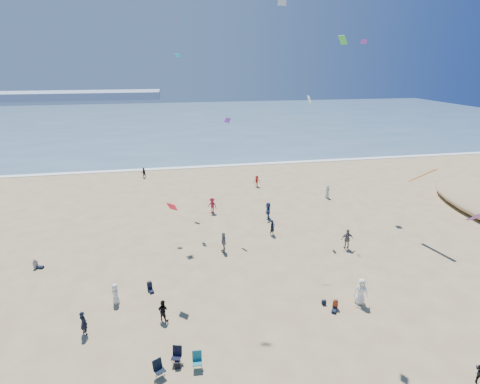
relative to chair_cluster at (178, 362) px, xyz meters
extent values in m
cube|color=#476B84|center=(2.27, 91.36, -0.47)|extent=(220.00, 100.00, 0.06)
cube|color=white|center=(2.27, 41.36, -0.46)|extent=(220.00, 1.20, 0.08)
cube|color=#7A8EA8|center=(-57.73, 166.36, 1.10)|extent=(110.00, 20.00, 3.20)
imported|color=slate|center=(15.38, 11.35, 0.44)|extent=(1.14, 0.58, 1.87)
imported|color=black|center=(-5.56, 3.98, 0.31)|extent=(0.70, 0.68, 1.61)
imported|color=white|center=(-4.03, 6.89, 0.25)|extent=(0.68, 0.84, 1.49)
imported|color=black|center=(9.54, 15.28, 0.28)|extent=(0.68, 0.62, 1.56)
imported|color=navy|center=(10.19, 19.34, 0.41)|extent=(1.02, 1.76, 1.81)
imported|color=silver|center=(19.01, 24.18, 0.31)|extent=(0.63, 0.86, 1.62)
imported|color=gray|center=(4.42, 12.87, 0.42)|extent=(0.47, 1.09, 1.85)
imported|color=black|center=(-3.66, 37.28, 0.23)|extent=(0.88, 0.81, 1.47)
imported|color=black|center=(-0.80, 4.44, 0.23)|extent=(0.89, 0.84, 1.46)
imported|color=white|center=(12.62, 3.64, 0.46)|extent=(1.05, 0.81, 1.92)
imported|color=#AA1833|center=(4.52, 22.09, 0.36)|extent=(1.27, 1.19, 1.73)
imported|color=#A21B17|center=(11.51, 30.18, 0.25)|extent=(1.00, 0.62, 1.50)
cube|color=black|center=(-0.04, 0.16, -0.31)|extent=(0.30, 0.22, 0.38)
cube|color=black|center=(10.12, 3.98, -0.33)|extent=(0.28, 0.18, 0.34)
cube|color=#7B2290|center=(1.86, 25.09, 19.46)|extent=(0.37, 0.85, 0.43)
cube|color=silver|center=(10.30, 17.09, 20.17)|extent=(0.76, 0.43, 0.63)
cube|color=#119BC3|center=(1.80, 28.25, 16.10)|extent=(0.63, 0.66, 0.38)
cube|color=red|center=(0.20, 8.01, 5.96)|extent=(0.76, 0.75, 0.55)
cube|color=white|center=(13.43, 17.61, 12.06)|extent=(0.31, 0.59, 0.68)
cube|color=#66229B|center=(21.80, 24.10, 17.47)|extent=(0.74, 0.73, 0.44)
cube|color=#66238C|center=(5.78, 18.49, 10.21)|extent=(0.59, 0.83, 0.42)
cube|color=green|center=(10.90, 6.14, 16.64)|extent=(0.57, 0.61, 0.50)
cube|color=orange|center=(22.70, 12.40, 5.63)|extent=(0.35, 2.64, 1.87)
camera|label=1|loc=(0.29, -16.43, 15.43)|focal=28.00mm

